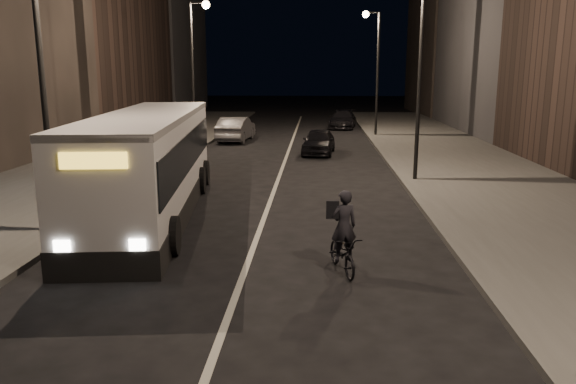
# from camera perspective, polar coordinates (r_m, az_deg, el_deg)

# --- Properties ---
(ground) EXTENTS (180.00, 180.00, 0.00)m
(ground) POSITION_cam_1_polar(r_m,az_deg,el_deg) (11.63, -5.32, -10.43)
(ground) COLOR black
(ground) RESTS_ON ground
(sidewalk_right) EXTENTS (7.00, 70.00, 0.16)m
(sidewalk_right) POSITION_cam_1_polar(r_m,az_deg,el_deg) (25.93, 18.35, 1.89)
(sidewalk_right) COLOR #3E3E3B
(sidewalk_right) RESTS_ON ground
(sidewalk_left) EXTENTS (7.00, 70.00, 0.16)m
(sidewalk_left) POSITION_cam_1_polar(r_m,az_deg,el_deg) (26.97, -19.09, 2.22)
(sidewalk_left) COLOR #3E3E3B
(sidewalk_left) RESTS_ON ground
(streetlight_right_mid) EXTENTS (1.20, 0.44, 8.12)m
(streetlight_right_mid) POSITION_cam_1_polar(r_m,az_deg,el_deg) (22.93, 12.71, 14.20)
(streetlight_right_mid) COLOR black
(streetlight_right_mid) RESTS_ON sidewalk_right
(streetlight_right_far) EXTENTS (1.20, 0.44, 8.12)m
(streetlight_right_far) POSITION_cam_1_polar(r_m,az_deg,el_deg) (38.80, 8.74, 13.45)
(streetlight_right_far) COLOR black
(streetlight_right_far) RESTS_ON sidewalk_right
(streetlight_left_near) EXTENTS (1.20, 0.44, 8.12)m
(streetlight_left_near) POSITION_cam_1_polar(r_m,az_deg,el_deg) (16.20, -23.18, 14.44)
(streetlight_left_near) COLOR black
(streetlight_left_near) RESTS_ON sidewalk_left
(streetlight_left_far) EXTENTS (1.20, 0.44, 8.12)m
(streetlight_left_far) POSITION_cam_1_polar(r_m,az_deg,el_deg) (33.35, -9.29, 13.65)
(streetlight_left_far) COLOR black
(streetlight_left_far) RESTS_ON sidewalk_left
(city_bus) EXTENTS (3.75, 12.03, 3.20)m
(city_bus) POSITION_cam_1_polar(r_m,az_deg,el_deg) (18.06, -13.86, 3.19)
(city_bus) COLOR silver
(city_bus) RESTS_ON ground
(cyclist_on_bicycle) EXTENTS (1.02, 1.78, 1.94)m
(cyclist_on_bicycle) POSITION_cam_1_polar(r_m,az_deg,el_deg) (12.66, 5.59, -5.40)
(cyclist_on_bicycle) COLOR black
(cyclist_on_bicycle) RESTS_ON ground
(car_near) EXTENTS (1.98, 4.13, 1.36)m
(car_near) POSITION_cam_1_polar(r_m,az_deg,el_deg) (30.63, 3.14, 5.15)
(car_near) COLOR black
(car_near) RESTS_ON ground
(car_mid) EXTENTS (2.02, 4.86, 1.57)m
(car_mid) POSITION_cam_1_polar(r_m,az_deg,el_deg) (36.30, -5.31, 6.39)
(car_mid) COLOR #3A3B3D
(car_mid) RESTS_ON ground
(car_far) EXTENTS (2.52, 4.96, 1.38)m
(car_far) POSITION_cam_1_polar(r_m,az_deg,el_deg) (44.66, 5.58, 7.36)
(car_far) COLOR black
(car_far) RESTS_ON ground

